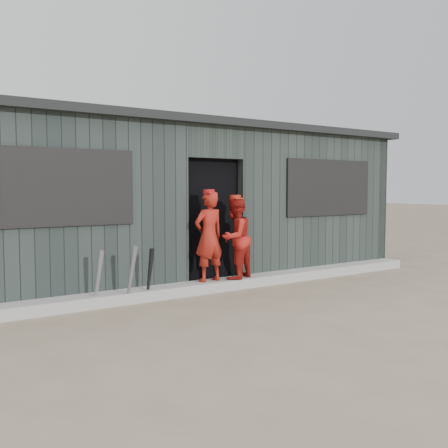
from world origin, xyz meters
TOP-DOWN VIEW (x-y plane):
  - ground at (0.00, 0.00)m, footprint 80.00×80.00m
  - curb at (0.00, 1.82)m, footprint 8.00×0.36m
  - bat_left at (-2.00, 1.70)m, footprint 0.12×0.27m
  - bat_mid at (-1.60, 1.60)m, footprint 0.11×0.31m
  - bat_right at (-1.28, 1.71)m, footprint 0.10×0.21m
  - player_red_left at (-0.25, 1.83)m, footprint 0.52×0.36m
  - player_red_right at (0.20, 1.79)m, footprint 0.75×0.68m
  - player_grey_back at (0.24, 2.44)m, footprint 0.64×0.44m
  - dugout at (-0.00, 3.50)m, footprint 8.30×3.30m

SIDE VIEW (x-z plane):
  - ground at x=0.00m, z-range 0.00..0.00m
  - curb at x=0.00m, z-range 0.00..0.15m
  - bat_right at x=-1.28m, z-range 0.00..0.73m
  - bat_left at x=-2.00m, z-range 0.00..0.76m
  - bat_mid at x=-1.60m, z-range 0.00..0.80m
  - player_grey_back at x=0.24m, z-range 0.00..1.27m
  - player_red_right at x=0.20m, z-range 0.15..1.41m
  - player_red_left at x=-0.25m, z-range 0.15..1.50m
  - dugout at x=0.00m, z-range -0.02..2.60m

